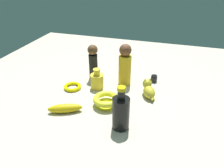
% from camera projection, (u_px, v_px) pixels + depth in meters
% --- Properties ---
extents(ground, '(2.00, 2.00, 0.00)m').
position_uv_depth(ground, '(112.00, 95.00, 1.26)').
color(ground, '#BCB29E').
extents(bottle_tall, '(0.08, 0.08, 0.22)m').
position_uv_depth(bottle_tall, '(121.00, 112.00, 0.97)').
color(bottle_tall, black).
rests_on(bottle_tall, ground).
extents(person_figure_child, '(0.11, 0.11, 0.26)m').
position_uv_depth(person_figure_child, '(125.00, 65.00, 1.31)').
color(person_figure_child, gold).
rests_on(person_figure_child, ground).
extents(bangle, '(0.11, 0.11, 0.02)m').
position_uv_depth(bangle, '(72.00, 87.00, 1.32)').
color(bangle, yellow).
rests_on(bangle, ground).
extents(bowl, '(0.14, 0.14, 0.05)m').
position_uv_depth(bowl, '(106.00, 100.00, 1.15)').
color(bowl, yellow).
rests_on(bowl, ground).
extents(nail_polish_jar, '(0.04, 0.04, 0.04)m').
position_uv_depth(nail_polish_jar, '(154.00, 79.00, 1.39)').
color(nail_polish_jar, black).
rests_on(nail_polish_jar, ground).
extents(banana, '(0.18, 0.11, 0.05)m').
position_uv_depth(banana, '(65.00, 108.00, 1.10)').
color(banana, gold).
rests_on(banana, ground).
extents(person_figure_adult, '(0.08, 0.08, 0.23)m').
position_uv_depth(person_figure_adult, '(93.00, 61.00, 1.38)').
color(person_figure_adult, black).
rests_on(person_figure_adult, ground).
extents(bottle_short, '(0.08, 0.08, 0.13)m').
position_uv_depth(bottle_short, '(97.00, 80.00, 1.30)').
color(bottle_short, yellow).
rests_on(bottle_short, ground).
extents(cat_figurine, '(0.10, 0.13, 0.10)m').
position_uv_depth(cat_figurine, '(149.00, 90.00, 1.23)').
color(cat_figurine, gold).
rests_on(cat_figurine, ground).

